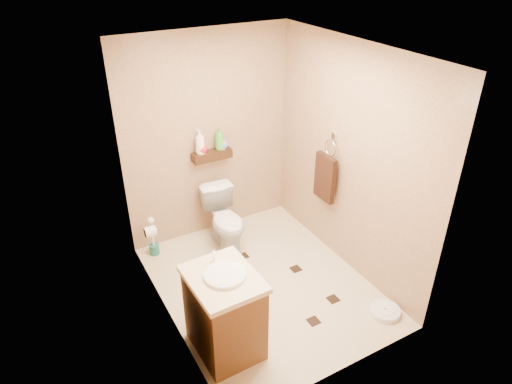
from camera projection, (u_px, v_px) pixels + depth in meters
ground at (263, 284)px, 4.79m from camera, size 2.50×2.50×0.00m
wall_back at (208, 138)px, 5.14m from camera, size 2.00×0.04×2.40m
wall_front at (352, 258)px, 3.25m from camera, size 2.00×0.04×2.40m
wall_left at (160, 213)px, 3.77m from camera, size 0.04×2.50×2.40m
wall_right at (349, 161)px, 4.62m from camera, size 0.04×2.50×2.40m
ceiling at (265, 51)px, 3.60m from camera, size 2.00×2.50×0.02m
wall_shelf at (212, 155)px, 5.17m from camera, size 0.46×0.14×0.10m
floor_accents at (271, 286)px, 4.77m from camera, size 1.13×1.32×0.01m
toilet at (225, 220)px, 5.24m from camera, size 0.43×0.70×0.69m
vanity at (225, 312)px, 3.87m from camera, size 0.56×0.67×0.93m
bathroom_scale at (385, 311)px, 4.41m from camera, size 0.36×0.36×0.06m
toilet_brush at (153, 241)px, 5.16m from camera, size 0.11×0.11×0.50m
towel_ring at (325, 175)px, 4.90m from camera, size 0.12×0.30×0.76m
toilet_paper at (150, 232)px, 4.58m from camera, size 0.12×0.11×0.12m
bottle_a at (200, 142)px, 5.02m from camera, size 0.15×0.15×0.28m
bottle_b at (201, 146)px, 5.05m from camera, size 0.08×0.09×0.18m
bottle_c at (202, 147)px, 5.05m from camera, size 0.16×0.16×0.16m
bottle_d at (219, 138)px, 5.12m from camera, size 0.12×0.12×0.27m
bottle_e at (221, 142)px, 5.15m from camera, size 0.09×0.08×0.18m
bottle_f at (224, 143)px, 5.17m from camera, size 0.12×0.12×0.14m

